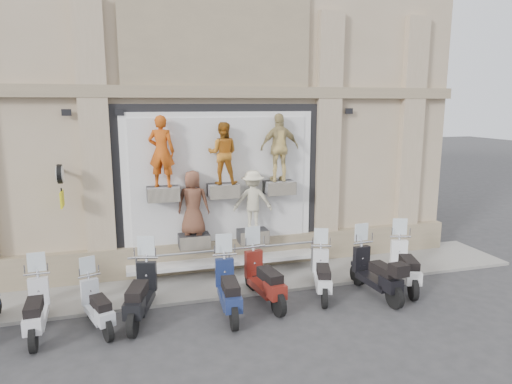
% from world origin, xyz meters
% --- Properties ---
extents(ground, '(90.00, 90.00, 0.00)m').
position_xyz_m(ground, '(0.00, 0.00, 0.00)').
color(ground, '#313134').
rests_on(ground, ground).
extents(sidewalk, '(16.00, 2.20, 0.08)m').
position_xyz_m(sidewalk, '(0.00, 2.10, 0.04)').
color(sidewalk, gray).
rests_on(sidewalk, ground).
extents(building, '(14.00, 8.60, 12.00)m').
position_xyz_m(building, '(0.00, 7.00, 6.00)').
color(building, tan).
rests_on(building, ground).
extents(shop_vitrine, '(5.60, 0.83, 4.30)m').
position_xyz_m(shop_vitrine, '(0.08, 2.75, 2.42)').
color(shop_vitrine, black).
rests_on(shop_vitrine, ground).
extents(guard_rail, '(5.06, 0.10, 0.93)m').
position_xyz_m(guard_rail, '(0.00, 2.00, 0.47)').
color(guard_rail, '#9EA0A5').
rests_on(guard_rail, ground).
extents(clock_sign_bracket, '(0.10, 0.80, 1.02)m').
position_xyz_m(clock_sign_bracket, '(-3.90, 2.47, 2.80)').
color(clock_sign_bracket, black).
rests_on(clock_sign_bracket, ground).
extents(scooter_b, '(0.64, 1.90, 1.53)m').
position_xyz_m(scooter_b, '(-4.29, 0.44, 0.76)').
color(scooter_b, silver).
rests_on(scooter_b, ground).
extents(scooter_c, '(1.02, 1.78, 1.39)m').
position_xyz_m(scooter_c, '(-3.14, 0.37, 0.70)').
color(scooter_c, '#ACB0BA').
rests_on(scooter_c, ground).
extents(scooter_d, '(1.12, 2.13, 1.66)m').
position_xyz_m(scooter_d, '(-2.26, 0.52, 0.83)').
color(scooter_d, black).
rests_on(scooter_d, ground).
extents(scooter_e, '(0.75, 2.06, 1.64)m').
position_xyz_m(scooter_e, '(-0.42, 0.26, 0.82)').
color(scooter_e, '#16224D').
rests_on(scooter_e, ground).
extents(scooter_f, '(0.86, 2.10, 1.66)m').
position_xyz_m(scooter_f, '(0.51, 0.60, 0.83)').
color(scooter_f, maroon).
rests_on(scooter_f, ground).
extents(scooter_g, '(1.13, 1.93, 1.51)m').
position_xyz_m(scooter_g, '(1.97, 0.60, 0.75)').
color(scooter_g, silver).
rests_on(scooter_g, ground).
extents(scooter_h, '(0.76, 2.06, 1.64)m').
position_xyz_m(scooter_h, '(3.18, 0.21, 0.82)').
color(scooter_h, black).
rests_on(scooter_h, ground).
extents(scooter_i, '(1.18, 2.09, 1.63)m').
position_xyz_m(scooter_i, '(4.15, 0.45, 0.81)').
color(scooter_i, silver).
rests_on(scooter_i, ground).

